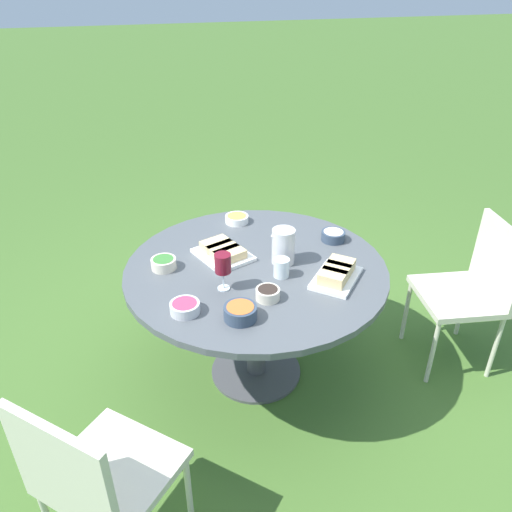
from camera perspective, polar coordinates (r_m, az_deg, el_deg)
The scene contains 15 objects.
ground_plane at distance 3.04m, azimuth 0.00°, elevation -13.03°, with size 40.00×40.00×0.00m, color #446B2B.
dining_table at distance 2.64m, azimuth 0.00°, elevation -3.00°, with size 1.36×1.36×0.73m.
chair_near_left at distance 2.01m, azimuth -17.98°, elevation -22.67°, with size 0.61×0.61×0.89m.
chair_near_right at distance 3.08m, azimuth 23.53°, elevation -2.97°, with size 0.49×0.50×0.89m.
water_pitcher at distance 2.58m, azimuth 3.10°, elevation 1.18°, with size 0.13×0.12×0.19m.
wine_glass at distance 2.34m, azimuth -3.81°, elevation -0.95°, with size 0.08×0.08×0.19m.
platter_bread_main at distance 2.49m, azimuth 9.18°, elevation -2.02°, with size 0.34×0.34×0.08m.
platter_charcuterie at distance 2.66m, azimuth -3.80°, elevation 0.50°, with size 0.32×0.36×0.06m.
bowl_fries at distance 3.02m, azimuth -2.21°, elevation 4.30°, with size 0.14×0.14×0.04m.
bowl_salad at distance 2.59m, azimuth -10.51°, elevation -0.79°, with size 0.13×0.13×0.06m.
bowl_olives at distance 2.33m, azimuth 1.35°, elevation -4.28°, with size 0.11×0.11×0.05m.
bowl_dip_red at distance 2.26m, azimuth -8.13°, elevation -5.80°, with size 0.14×0.14×0.05m.
bowl_dip_cream at distance 2.85m, azimuth 8.82°, elevation 2.34°, with size 0.13×0.13×0.06m.
bowl_roasted_veg at distance 2.20m, azimuth -1.80°, elevation -6.39°, with size 0.15×0.15×0.07m.
cup_water_near at distance 2.48m, azimuth 2.93°, elevation -1.34°, with size 0.08×0.08×0.10m.
Camera 1 is at (0.61, 2.12, 2.09)m, focal length 35.00 mm.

